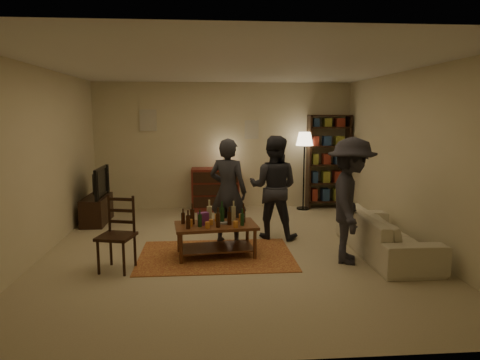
{
  "coord_description": "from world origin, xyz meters",
  "views": [
    {
      "loc": [
        -0.38,
        -6.24,
        2.03
      ],
      "look_at": [
        0.12,
        0.1,
        1.05
      ],
      "focal_mm": 32.0,
      "sensor_mm": 36.0,
      "label": 1
    }
  ],
  "objects": [
    {
      "name": "floor",
      "position": [
        0.0,
        0.0,
        0.0
      ],
      "size": [
        6.0,
        6.0,
        0.0
      ],
      "primitive_type": "plane",
      "color": "#C6B793",
      "rests_on": "ground"
    },
    {
      "name": "room_shell",
      "position": [
        -0.65,
        2.98,
        1.81
      ],
      "size": [
        6.0,
        6.0,
        6.0
      ],
      "color": "beige",
      "rests_on": "ground"
    },
    {
      "name": "rug",
      "position": [
        -0.26,
        -0.29,
        0.01
      ],
      "size": [
        2.2,
        1.5,
        0.01
      ],
      "primitive_type": "cube",
      "color": "maroon",
      "rests_on": "ground"
    },
    {
      "name": "coffee_table",
      "position": [
        -0.26,
        -0.29,
        0.41
      ],
      "size": [
        1.22,
        0.76,
        0.81
      ],
      "rotation": [
        0.0,
        0.0,
        0.11
      ],
      "color": "brown",
      "rests_on": "ground"
    },
    {
      "name": "dining_chair",
      "position": [
        -1.55,
        -0.71,
        0.52
      ],
      "size": [
        0.52,
        0.52,
        0.99
      ],
      "rotation": [
        0.0,
        0.0,
        -0.25
      ],
      "color": "black",
      "rests_on": "ground"
    },
    {
      "name": "tv_stand",
      "position": [
        -2.44,
        1.8,
        0.38
      ],
      "size": [
        0.4,
        1.0,
        1.06
      ],
      "color": "black",
      "rests_on": "ground"
    },
    {
      "name": "dresser",
      "position": [
        -0.19,
        2.71,
        0.48
      ],
      "size": [
        1.0,
        0.5,
        1.36
      ],
      "color": "maroon",
      "rests_on": "ground"
    },
    {
      "name": "bookshelf",
      "position": [
        2.25,
        2.78,
        1.03
      ],
      "size": [
        0.9,
        0.34,
        2.02
      ],
      "color": "black",
      "rests_on": "ground"
    },
    {
      "name": "floor_lamp",
      "position": [
        1.69,
        2.65,
        1.4
      ],
      "size": [
        0.36,
        0.36,
        1.66
      ],
      "color": "black",
      "rests_on": "ground"
    },
    {
      "name": "sofa",
      "position": [
        2.2,
        -0.4,
        0.3
      ],
      "size": [
        0.81,
        2.08,
        0.61
      ],
      "primitive_type": "imported",
      "rotation": [
        0.0,
        0.0,
        1.57
      ],
      "color": "beige",
      "rests_on": "ground"
    },
    {
      "name": "person_left",
      "position": [
        -0.05,
        0.34,
        0.83
      ],
      "size": [
        0.72,
        0.61,
        1.66
      ],
      "primitive_type": "imported",
      "rotation": [
        0.0,
        0.0,
        2.72
      ],
      "color": "#282931",
      "rests_on": "ground"
    },
    {
      "name": "person_right",
      "position": [
        0.71,
        0.59,
        0.84
      ],
      "size": [
        0.98,
        0.87,
        1.69
      ],
      "primitive_type": "imported",
      "rotation": [
        0.0,
        0.0,
        2.81
      ],
      "color": "#282830",
      "rests_on": "ground"
    },
    {
      "name": "person_by_sofa",
      "position": [
        1.57,
        -0.67,
        0.86
      ],
      "size": [
        0.97,
        1.26,
        1.73
      ],
      "primitive_type": "imported",
      "rotation": [
        0.0,
        0.0,
        1.24
      ],
      "color": "#2B2932",
      "rests_on": "ground"
    }
  ]
}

